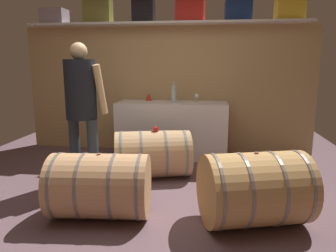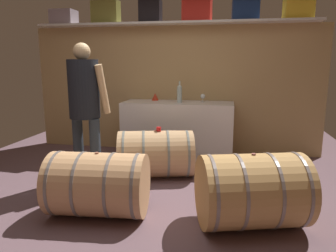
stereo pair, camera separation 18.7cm
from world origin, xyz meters
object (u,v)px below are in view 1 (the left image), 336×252
Objects in this scene: toolcase_black at (144,11)px; wine_barrel_near at (153,154)px; wine_bottle_clear at (174,93)px; wine_barrel_flank at (100,186)px; wine_barrel_far at (254,189)px; toolcase_yellow at (290,10)px; work_cabinet at (172,129)px; winemaker_pouring at (82,100)px; red_funnel at (149,97)px; tasting_cup at (156,129)px; toolcase_grey at (55,17)px; toolcase_red at (190,11)px; wine_glass at (197,96)px; toolcase_olive at (98,12)px; toolcase_navy at (238,11)px.

toolcase_black is 2.28m from wine_barrel_near.
wine_barrel_flank is at bearing -102.66° from wine_bottle_clear.
wine_barrel_far is at bearing -64.77° from wine_bottle_clear.
work_cabinet is at bearing -175.81° from toolcase_yellow.
winemaker_pouring is at bearing -151.48° from toolcase_yellow.
red_funnel is 1.22m from tasting_cup.
work_cabinet is (1.91, -0.21, -1.74)m from toolcase_grey.
toolcase_red is 1.82m from work_cabinet.
red_funnel is 0.11× the size of wine_barrel_far.
wine_glass is (0.84, -0.13, -1.28)m from toolcase_black.
red_funnel is at bearing 173.40° from wine_glass.
toolcase_grey is 0.35× the size of wine_barrel_near.
toolcase_olive is 3.67m from wine_barrel_far.
winemaker_pouring is (-0.49, -1.53, 0.11)m from red_funnel.
wine_bottle_clear is 0.19× the size of winemaker_pouring.
wine_barrel_near is 1.17m from wine_barrel_flank.
toolcase_olive is at bearing 168.96° from wine_bottle_clear.
toolcase_red is 0.71m from toolcase_navy.
tasting_cup is at bearing -101.89° from toolcase_red.
toolcase_navy reaches higher than wine_bottle_clear.
toolcase_olive is (0.72, 0.00, 0.06)m from toolcase_grey.
toolcase_black is 1.43m from toolcase_navy.
work_cabinet is 1.00m from tasting_cup.
wine_barrel_far reaches higher than tasting_cup.
toolcase_red is 7.07× the size of tasting_cup.
toolcase_navy is (1.43, 0.00, -0.02)m from toolcase_black.
toolcase_black is at bearing 171.21° from wine_glass.
toolcase_black reaches higher than toolcase_navy.
red_funnel is 2.35m from wine_barrel_flank.
wine_glass is 0.12× the size of wine_barrel_near.
wine_barrel_far is (1.45, -2.27, -1.88)m from toolcase_black.
wine_bottle_clear is (1.94, -0.24, -1.17)m from toolcase_grey.
wine_bottle_clear is 2.34m from wine_barrel_far.
toolcase_red is at bearing 177.11° from toolcase_yellow.
toolcase_navy is at bearing -0.06° from toolcase_black.
toolcase_grey is at bearing 176.74° from wine_glass.
wine_barrel_flank is at bearing -34.98° from winemaker_pouring.
wine_barrel_far is at bearing -45.21° from tasting_cup.
tasting_cup is (-1.05, -1.19, -1.57)m from toolcase_navy.
toolcase_olive reaches higher than toolcase_red.
toolcase_black is 0.20× the size of work_cabinet.
toolcase_olive is at bearing 132.98° from tasting_cup.
work_cabinet is at bearing -23.04° from red_funnel.
toolcase_navy is 3.29m from wine_barrel_flank.
toolcase_grey is at bearing 177.11° from toolcase_yellow.
toolcase_yellow reaches higher than tasting_cup.
toolcase_olive reaches higher than wine_barrel_flank.
red_funnel is 1.32m from wine_barrel_near.
wine_barrel_far is 0.64× the size of winemaker_pouring.
toolcase_black is 0.35× the size of wine_barrel_flank.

